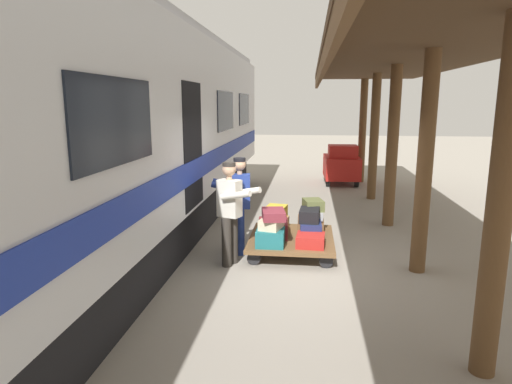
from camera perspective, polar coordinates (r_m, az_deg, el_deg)
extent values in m
plane|color=gray|center=(7.38, 6.01, -9.46)|extent=(60.00, 60.00, 0.00)
cylinder|color=brown|center=(15.18, 13.59, 7.64)|extent=(0.24, 0.24, 3.40)
cylinder|color=brown|center=(12.49, 15.01, 6.81)|extent=(0.24, 0.24, 3.40)
cylinder|color=brown|center=(9.82, 17.19, 5.53)|extent=(0.24, 0.24, 3.40)
cylinder|color=brown|center=(7.18, 20.97, 3.27)|extent=(0.24, 0.24, 3.40)
cylinder|color=brown|center=(4.63, 28.98, -1.56)|extent=(0.24, 0.24, 3.40)
cube|color=#432E1A|center=(7.17, 22.03, 17.49)|extent=(3.20, 17.10, 0.16)
cube|color=brown|center=(6.93, 8.88, 16.48)|extent=(0.08, 17.10, 0.30)
cube|color=#B7BABF|center=(7.67, -19.25, 8.75)|extent=(3.00, 16.10, 2.90)
cube|color=black|center=(7.97, -18.35, -5.00)|extent=(2.55, 15.29, 0.90)
cube|color=#99999E|center=(7.77, -20.05, 20.23)|extent=(2.76, 15.78, 0.20)
cube|color=navy|center=(7.22, -7.97, 2.76)|extent=(0.03, 15.78, 0.36)
cube|color=black|center=(12.67, -1.52, 10.65)|extent=(0.02, 1.77, 0.84)
cube|color=black|center=(9.89, -3.92, 10.40)|extent=(0.02, 1.77, 0.84)
cube|color=black|center=(4.48, -17.56, 8.66)|extent=(0.02, 1.77, 0.84)
cube|color=black|center=(7.18, -8.53, 5.92)|extent=(0.12, 1.10, 2.00)
cube|color=brown|center=(7.91, 4.61, -6.02)|extent=(1.47, 1.71, 0.07)
cylinder|color=black|center=(7.31, 9.05, -8.83)|extent=(0.22, 0.05, 0.22)
cylinder|color=black|center=(7.35, -0.28, -8.56)|extent=(0.22, 0.05, 0.22)
cylinder|color=black|center=(8.61, 8.72, -5.68)|extent=(0.22, 0.05, 0.22)
cylinder|color=black|center=(8.64, 0.85, -5.47)|extent=(0.22, 0.05, 0.22)
cube|color=tan|center=(8.34, 2.47, -4.08)|extent=(0.52, 0.61, 0.21)
cube|color=#1E666B|center=(7.43, 1.91, -5.76)|extent=(0.46, 0.58, 0.27)
cube|color=maroon|center=(7.87, 2.21, -4.73)|extent=(0.56, 0.64, 0.28)
cube|color=navy|center=(7.85, 7.06, -4.80)|extent=(0.38, 0.60, 0.30)
cube|color=brown|center=(8.31, 7.05, -4.08)|extent=(0.48, 0.47, 0.24)
cube|color=#AD231E|center=(7.41, 7.05, -6.21)|extent=(0.49, 0.50, 0.19)
cube|color=#9EA0A5|center=(8.24, 7.25, -2.80)|extent=(0.40, 0.54, 0.15)
cube|color=black|center=(7.79, 6.92, -2.97)|extent=(0.37, 0.53, 0.21)
cube|color=beige|center=(7.38, 2.02, -4.06)|extent=(0.42, 0.55, 0.17)
cube|color=gold|center=(8.29, 2.58, -2.63)|extent=(0.43, 0.53, 0.23)
cube|color=brown|center=(8.19, 7.39, -1.65)|extent=(0.42, 0.50, 0.19)
cube|color=maroon|center=(7.32, 2.28, -2.91)|extent=(0.45, 0.58, 0.15)
cylinder|color=navy|center=(7.93, -2.07, -4.78)|extent=(0.16, 0.16, 0.82)
cylinder|color=navy|center=(7.74, -2.09, -5.20)|extent=(0.16, 0.16, 0.82)
cube|color=navy|center=(7.67, -2.12, 0.11)|extent=(0.39, 0.27, 0.60)
cylinder|color=tan|center=(7.61, -2.14, 2.55)|extent=(0.09, 0.09, 0.06)
sphere|color=tan|center=(7.59, -2.14, 3.59)|extent=(0.22, 0.22, 0.22)
cylinder|color=black|center=(7.58, -2.15, 4.21)|extent=(0.21, 0.21, 0.06)
cylinder|color=navy|center=(7.81, -3.72, 1.05)|extent=(0.54, 0.17, 0.21)
cylinder|color=navy|center=(7.50, -3.82, 0.61)|extent=(0.54, 0.17, 0.21)
cylinder|color=#332D28|center=(7.21, -3.81, -6.48)|extent=(0.16, 0.16, 0.82)
cylinder|color=#332D28|center=(7.37, -2.97, -6.07)|extent=(0.16, 0.16, 0.82)
cube|color=silver|center=(7.11, -3.45, -0.81)|extent=(0.42, 0.34, 0.60)
cylinder|color=tan|center=(7.04, -3.49, 1.81)|extent=(0.09, 0.09, 0.06)
sphere|color=tan|center=(7.02, -3.50, 2.94)|extent=(0.22, 0.22, 0.22)
cylinder|color=#332D28|center=(7.01, -3.51, 3.60)|extent=(0.21, 0.21, 0.06)
cylinder|color=silver|center=(6.84, -2.62, -0.43)|extent=(0.53, 0.29, 0.21)
cylinder|color=silver|center=(7.11, -1.27, 0.03)|extent=(0.53, 0.29, 0.21)
cube|color=#B21E19|center=(14.83, 10.97, 3.20)|extent=(1.15, 1.73, 0.70)
cube|color=#B21E19|center=(14.42, 11.14, 4.97)|extent=(0.92, 0.73, 0.50)
cylinder|color=black|center=(14.34, 12.87, 1.42)|extent=(0.12, 0.40, 0.40)
cylinder|color=black|center=(14.27, 9.28, 1.51)|extent=(0.12, 0.40, 0.40)
cylinder|color=black|center=(15.51, 12.42, 2.19)|extent=(0.12, 0.40, 0.40)
cylinder|color=black|center=(15.45, 9.10, 2.28)|extent=(0.12, 0.40, 0.40)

